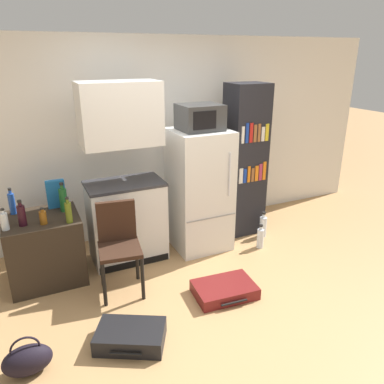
# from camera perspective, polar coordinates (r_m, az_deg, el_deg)

# --- Properties ---
(ground_plane) EXTENTS (24.00, 24.00, 0.00)m
(ground_plane) POSITION_cam_1_polar(r_m,az_deg,el_deg) (3.68, 4.31, -17.73)
(ground_plane) COLOR tan
(wall_back) EXTENTS (6.40, 0.10, 2.48)m
(wall_back) POSITION_cam_1_polar(r_m,az_deg,el_deg) (4.91, -4.67, 8.26)
(wall_back) COLOR white
(wall_back) RESTS_ON ground_plane
(side_table) EXTENTS (0.73, 0.66, 0.71)m
(side_table) POSITION_cam_1_polar(r_m,az_deg,el_deg) (4.24, -21.46, -7.99)
(side_table) COLOR #2D2319
(side_table) RESTS_ON ground_plane
(kitchen_hutch) EXTENTS (0.85, 0.52, 2.01)m
(kitchen_hutch) POSITION_cam_1_polar(r_m,az_deg,el_deg) (4.20, -10.27, 1.31)
(kitchen_hutch) COLOR silver
(kitchen_hutch) RESTS_ON ground_plane
(refrigerator) EXTENTS (0.65, 0.67, 1.45)m
(refrigerator) POSITION_cam_1_polar(r_m,az_deg,el_deg) (4.49, 1.12, 0.30)
(refrigerator) COLOR silver
(refrigerator) RESTS_ON ground_plane
(microwave) EXTENTS (0.46, 0.42, 0.29)m
(microwave) POSITION_cam_1_polar(r_m,az_deg,el_deg) (4.26, 1.20, 11.33)
(microwave) COLOR #333333
(microwave) RESTS_ON refrigerator
(bookshelf) EXTENTS (0.48, 0.40, 1.94)m
(bookshelf) POSITION_cam_1_polar(r_m,az_deg,el_deg) (4.85, 8.02, 4.68)
(bookshelf) COLOR black
(bookshelf) RESTS_ON ground_plane
(bottle_wine_dark) EXTENTS (0.08, 0.08, 0.26)m
(bottle_wine_dark) POSITION_cam_1_polar(r_m,az_deg,el_deg) (3.93, -24.53, -3.20)
(bottle_wine_dark) COLOR black
(bottle_wine_dark) RESTS_ON side_table
(bottle_green_tall) EXTENTS (0.08, 0.08, 0.31)m
(bottle_green_tall) POSITION_cam_1_polar(r_m,az_deg,el_deg) (4.11, -19.02, -1.05)
(bottle_green_tall) COLOR #1E6028
(bottle_green_tall) RESTS_ON side_table
(bottle_olive_oil) EXTENTS (0.06, 0.06, 0.27)m
(bottle_olive_oil) POSITION_cam_1_polar(r_m,az_deg,el_deg) (3.83, -18.30, -2.89)
(bottle_olive_oil) COLOR #566619
(bottle_olive_oil) RESTS_ON side_table
(bottle_amber_beer) EXTENTS (0.07, 0.07, 0.17)m
(bottle_amber_beer) POSITION_cam_1_polar(r_m,az_deg,el_deg) (3.90, -21.76, -3.59)
(bottle_amber_beer) COLOR brown
(bottle_amber_beer) RESTS_ON side_table
(bottle_blue_soda) EXTENTS (0.06, 0.06, 0.28)m
(bottle_blue_soda) POSITION_cam_1_polar(r_m,az_deg,el_deg) (4.25, -25.75, -1.53)
(bottle_blue_soda) COLOR #1E47A3
(bottle_blue_soda) RESTS_ON side_table
(bottle_clear_short) EXTENTS (0.07, 0.07, 0.22)m
(bottle_clear_short) POSITION_cam_1_polar(r_m,az_deg,el_deg) (3.91, -26.70, -3.96)
(bottle_clear_short) COLOR silver
(bottle_clear_short) RESTS_ON side_table
(cereal_box) EXTENTS (0.19, 0.07, 0.30)m
(cereal_box) POSITION_cam_1_polar(r_m,az_deg,el_deg) (4.24, -20.02, -0.27)
(cereal_box) COLOR #1E66A8
(cereal_box) RESTS_ON side_table
(chair) EXTENTS (0.45, 0.46, 0.92)m
(chair) POSITION_cam_1_polar(r_m,az_deg,el_deg) (3.78, -11.16, -7.04)
(chair) COLOR black
(chair) RESTS_ON ground_plane
(suitcase_large_flat) EXTENTS (0.63, 0.47, 0.12)m
(suitcase_large_flat) POSITION_cam_1_polar(r_m,az_deg,el_deg) (3.86, 4.97, -14.60)
(suitcase_large_flat) COLOR maroon
(suitcase_large_flat) RESTS_ON ground_plane
(suitcase_small_flat) EXTENTS (0.66, 0.57, 0.15)m
(suitcase_small_flat) POSITION_cam_1_polar(r_m,az_deg,el_deg) (3.35, -9.33, -20.86)
(suitcase_small_flat) COLOR black
(suitcase_small_flat) RESTS_ON ground_plane
(handbag) EXTENTS (0.36, 0.20, 0.33)m
(handbag) POSITION_cam_1_polar(r_m,az_deg,el_deg) (3.30, -23.80, -22.36)
(handbag) COLOR black
(handbag) RESTS_ON ground_plane
(water_bottle_front) EXTENTS (0.08, 0.08, 0.31)m
(water_bottle_front) POSITION_cam_1_polar(r_m,az_deg,el_deg) (4.72, 10.37, -6.88)
(water_bottle_front) COLOR silver
(water_bottle_front) RESTS_ON ground_plane
(water_bottle_middle) EXTENTS (0.09, 0.09, 0.35)m
(water_bottle_middle) POSITION_cam_1_polar(r_m,az_deg,el_deg) (4.99, 10.77, -5.14)
(water_bottle_middle) COLOR silver
(water_bottle_middle) RESTS_ON ground_plane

